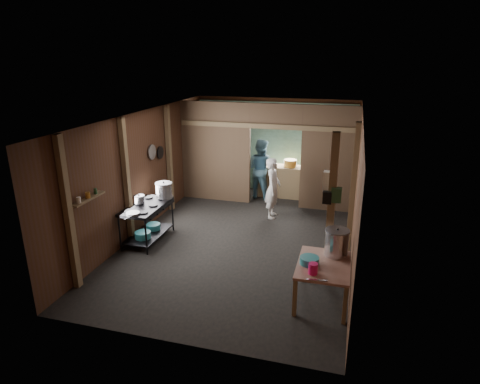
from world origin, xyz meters
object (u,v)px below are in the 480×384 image
(gas_range, at_px, (148,223))
(cook, at_px, (273,188))
(prep_table, at_px, (322,282))
(yellow_tub, at_px, (290,163))
(pink_bucket, at_px, (313,269))
(stove_pot_large, at_px, (164,191))
(stock_pot, at_px, (337,243))

(gas_range, bearing_deg, cook, 41.51)
(gas_range, distance_m, prep_table, 3.93)
(gas_range, height_order, cook, cook)
(cook, bearing_deg, yellow_tub, -6.95)
(pink_bucket, xyz_separation_m, yellow_tub, (-1.17, 5.24, 0.21))
(stove_pot_large, distance_m, yellow_tub, 3.81)
(yellow_tub, relative_size, cook, 0.24)
(yellow_tub, bearing_deg, prep_table, -75.10)
(stove_pot_large, distance_m, cook, 2.57)
(gas_range, xyz_separation_m, prep_table, (3.71, -1.30, -0.07))
(stove_pot_large, xyz_separation_m, pink_bucket, (3.41, -2.16, -0.21))
(gas_range, bearing_deg, prep_table, -19.31)
(stove_pot_large, bearing_deg, gas_range, -108.55)
(pink_bucket, xyz_separation_m, cook, (-1.32, 3.64, -0.01))
(stove_pot_large, bearing_deg, pink_bucket, -32.32)
(pink_bucket, bearing_deg, prep_table, 69.13)
(stove_pot_large, height_order, pink_bucket, stove_pot_large)
(gas_range, relative_size, yellow_tub, 3.87)
(gas_range, bearing_deg, stock_pot, -13.68)
(stove_pot_large, distance_m, stock_pot, 3.97)
(gas_range, relative_size, pink_bucket, 7.96)
(cook, bearing_deg, stove_pot_large, 124.14)
(prep_table, bearing_deg, stove_pot_large, 152.97)
(gas_range, bearing_deg, stove_pot_large, 71.45)
(prep_table, height_order, pink_bucket, pink_bucket)
(gas_range, distance_m, pink_bucket, 3.95)
(prep_table, bearing_deg, yellow_tub, 104.90)
(prep_table, bearing_deg, cook, 113.82)
(stock_pot, height_order, cook, cook)
(yellow_tub, bearing_deg, cook, -95.55)
(stock_pot, bearing_deg, pink_bucket, -112.49)
(gas_range, bearing_deg, pink_bucket, -24.75)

